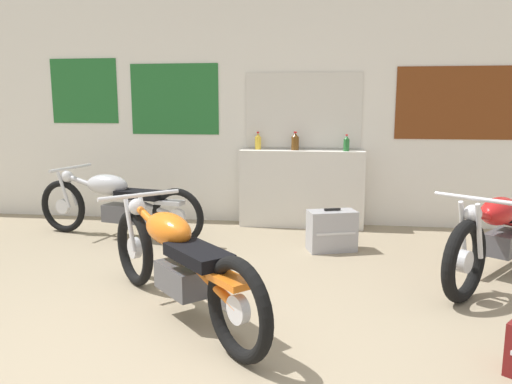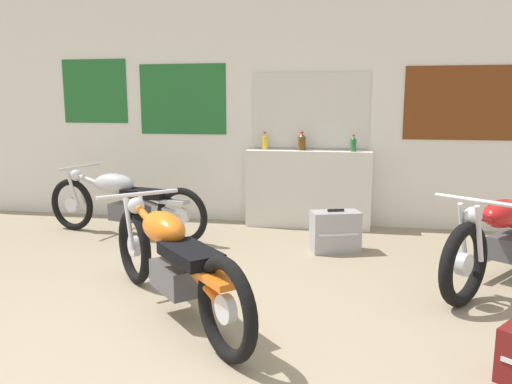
{
  "view_description": "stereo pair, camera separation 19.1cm",
  "coord_description": "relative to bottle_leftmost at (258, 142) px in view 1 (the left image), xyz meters",
  "views": [
    {
      "loc": [
        0.86,
        -2.35,
        1.43
      ],
      "look_at": [
        0.31,
        1.76,
        0.7
      ],
      "focal_mm": 35.0,
      "sensor_mm": 36.0,
      "label": 1
    },
    {
      "loc": [
        1.05,
        -2.32,
        1.43
      ],
      "look_at": [
        0.31,
        1.76,
        0.7
      ],
      "focal_mm": 35.0,
      "sensor_mm": 36.0,
      "label": 2
    }
  ],
  "objects": [
    {
      "name": "wall_back",
      "position": [
        -0.08,
        0.13,
        0.41
      ],
      "size": [
        10.0,
        0.07,
        2.8
      ],
      "color": "silver",
      "rests_on": "ground_plane"
    },
    {
      "name": "motorcycle_red",
      "position": [
        2.24,
        -1.64,
        -0.61
      ],
      "size": [
        1.33,
        1.67,
        0.77
      ],
      "color": "black",
      "rests_on": "ground_plane"
    },
    {
      "name": "sill_counter",
      "position": [
        0.52,
        -0.05,
        -0.54
      ],
      "size": [
        1.44,
        0.28,
        0.9
      ],
      "color": "silver",
      "rests_on": "ground_plane"
    },
    {
      "name": "hard_case_silver",
      "position": [
        0.87,
        -1.01,
        -0.79
      ],
      "size": [
        0.52,
        0.37,
        0.43
      ],
      "color": "#9E9EA3",
      "rests_on": "ground_plane"
    },
    {
      "name": "bottle_center",
      "position": [
        1.03,
        -0.08,
        -0.01
      ],
      "size": [
        0.07,
        0.07,
        0.19
      ],
      "color": "#23662D",
      "rests_on": "sill_counter"
    },
    {
      "name": "bottle_leftmost",
      "position": [
        0.0,
        0.0,
        0.0
      ],
      "size": [
        0.07,
        0.07,
        0.21
      ],
      "color": "gold",
      "rests_on": "sill_counter"
    },
    {
      "name": "bottle_left_center",
      "position": [
        0.44,
        -0.03,
        0.0
      ],
      "size": [
        0.09,
        0.09,
        0.22
      ],
      "color": "#5B3814",
      "rests_on": "sill_counter"
    },
    {
      "name": "motorcycle_orange",
      "position": [
        -0.19,
        -2.72,
        -0.6
      ],
      "size": [
        1.5,
        1.58,
        0.77
      ],
      "color": "black",
      "rests_on": "ground_plane"
    },
    {
      "name": "ground_plane",
      "position": [
        -0.09,
        -3.5,
        -0.99
      ],
      "size": [
        24.0,
        24.0,
        0.0
      ],
      "primitive_type": "plane",
      "color": "gray"
    },
    {
      "name": "motorcycle_silver",
      "position": [
        -1.41,
        -0.85,
        -0.61
      ],
      "size": [
        2.02,
        0.72,
        0.76
      ],
      "color": "black",
      "rests_on": "ground_plane"
    }
  ]
}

